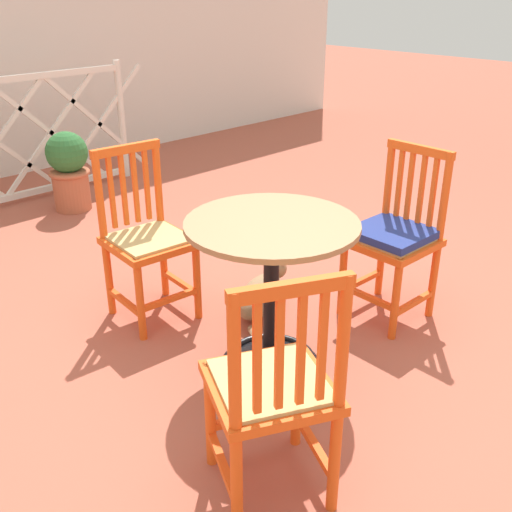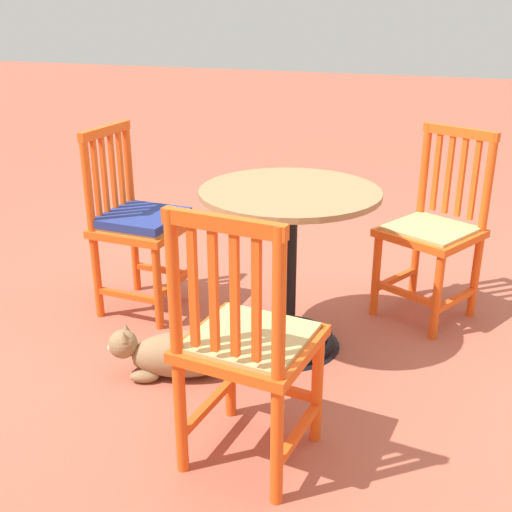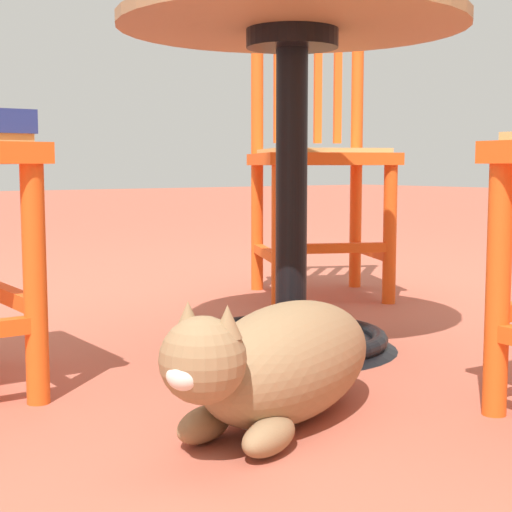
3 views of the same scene
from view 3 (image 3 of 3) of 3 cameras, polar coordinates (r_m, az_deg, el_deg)
The scene contains 4 objects.
ground_plane at distance 1.90m, azimuth 1.69°, elevation -6.05°, with size 24.00×24.00×0.00m, color #AD5642.
cafe_table at distance 1.78m, azimuth 2.54°, elevation 2.37°, with size 0.76×0.76×0.73m.
orange_chair_at_corner at distance 2.55m, azimuth 4.46°, elevation 6.93°, with size 0.54×0.54×0.91m.
tabby_cat at distance 1.28m, azimuth 1.52°, elevation -7.84°, with size 0.62×0.50×0.23m.
Camera 3 is at (1.15, 1.45, 0.41)m, focal length 56.07 mm.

